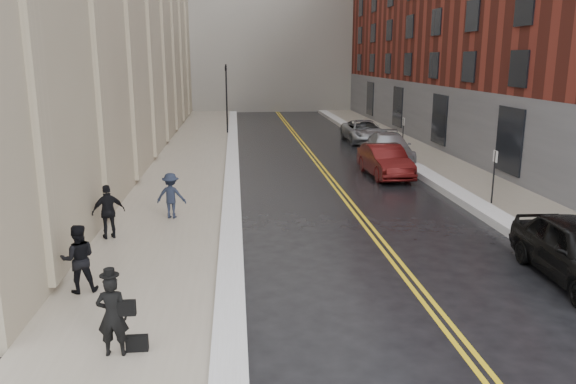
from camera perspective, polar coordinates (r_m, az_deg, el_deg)
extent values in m
plane|color=black|center=(13.74, 3.51, -10.95)|extent=(160.00, 160.00, 0.00)
cube|color=gray|center=(29.01, -10.23, 2.14)|extent=(4.00, 64.00, 0.15)
cube|color=gray|center=(30.91, 15.58, 2.56)|extent=(3.00, 64.00, 0.15)
cube|color=gold|center=(29.24, 3.34, 2.28)|extent=(0.12, 64.00, 0.01)
cube|color=gold|center=(29.28, 3.81, 2.29)|extent=(0.12, 64.00, 0.01)
cube|color=white|center=(28.89, -5.68, 2.36)|extent=(0.70, 60.80, 0.26)
cube|color=white|center=(30.29, 12.31, 2.67)|extent=(0.85, 60.80, 0.30)
cube|color=maroon|center=(40.50, 24.58, 17.04)|extent=(14.00, 50.00, 18.00)
cylinder|color=black|center=(42.46, -6.25, 9.27)|extent=(0.12, 0.12, 5.20)
imported|color=black|center=(42.37, -6.32, 11.96)|extent=(0.18, 0.15, 0.90)
cylinder|color=black|center=(23.08, 20.14, 1.22)|extent=(0.06, 0.06, 2.20)
cube|color=white|center=(22.92, 20.32, 3.42)|extent=(0.02, 0.35, 0.45)
cylinder|color=black|center=(34.13, 11.59, 5.52)|extent=(0.06, 0.06, 2.20)
cube|color=white|center=(34.02, 11.66, 7.02)|extent=(0.02, 0.35, 0.45)
imported|color=#490D0D|center=(27.81, 9.83, 3.14)|extent=(1.85, 4.76, 1.54)
imported|color=#9C9EA3|center=(31.85, 10.22, 4.44)|extent=(2.66, 5.56, 1.56)
imported|color=#93969B|center=(39.01, 7.75, 6.11)|extent=(2.50, 5.37, 1.49)
imported|color=black|center=(11.29, -17.41, -11.89)|extent=(0.59, 0.39, 1.61)
imported|color=black|center=(14.43, -20.52, -6.36)|extent=(0.95, 0.82, 1.69)
imported|color=#1A202F|center=(20.15, -11.79, -0.36)|extent=(1.12, 0.76, 1.61)
imported|color=black|center=(18.35, -17.77, -1.92)|extent=(1.09, 0.76, 1.71)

